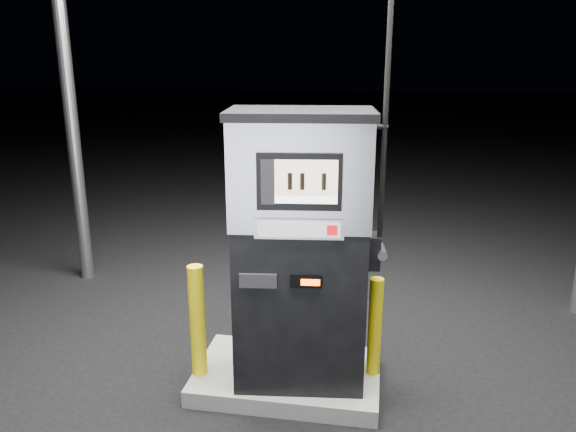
# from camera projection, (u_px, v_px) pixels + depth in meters

# --- Properties ---
(ground) EXTENTS (80.00, 80.00, 0.00)m
(ground) POSITION_uv_depth(u_px,v_px,m) (288.00, 384.00, 4.97)
(ground) COLOR black
(ground) RESTS_ON ground
(pump_island) EXTENTS (1.60, 1.00, 0.15)m
(pump_island) POSITION_uv_depth(u_px,v_px,m) (288.00, 376.00, 4.95)
(pump_island) COLOR slate
(pump_island) RESTS_ON ground
(fuel_dispenser) EXTENTS (1.28, 0.80, 4.70)m
(fuel_dispenser) POSITION_uv_depth(u_px,v_px,m) (301.00, 249.00, 4.49)
(fuel_dispenser) COLOR black
(fuel_dispenser) RESTS_ON pump_island
(bollard_left) EXTENTS (0.17, 0.17, 0.99)m
(bollard_left) POSITION_uv_depth(u_px,v_px,m) (197.00, 321.00, 4.73)
(bollard_left) COLOR yellow
(bollard_left) RESTS_ON pump_island
(bollard_right) EXTENTS (0.15, 0.15, 0.88)m
(bollard_right) POSITION_uv_depth(u_px,v_px,m) (375.00, 327.00, 4.76)
(bollard_right) COLOR yellow
(bollard_right) RESTS_ON pump_island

